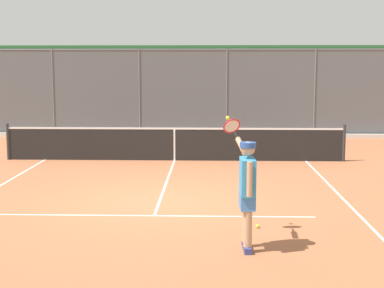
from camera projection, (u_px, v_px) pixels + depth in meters
ground_plane at (159, 202)px, 11.57m from camera, size 60.00×60.00×0.00m
court_line_markings at (153, 218)px, 10.31m from camera, size 7.68×11.08×0.01m
fence_backdrop at (184, 91)px, 22.26m from camera, size 19.70×1.37×3.50m
tennis_net at (174, 144)px, 16.43m from camera, size 9.86×0.09×1.07m
tennis_player at (247, 187)px, 8.47m from camera, size 0.50×1.37×1.94m
tennis_ball_near_baseline at (258, 226)px, 9.70m from camera, size 0.07×0.07×0.07m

